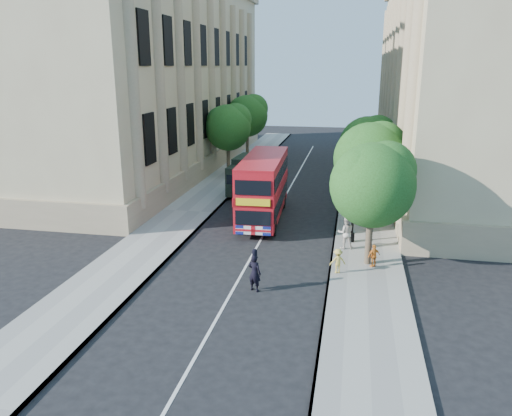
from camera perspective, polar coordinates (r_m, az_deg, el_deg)
The scene contains 17 objects.
ground at distance 22.91m, azimuth -2.09°, elevation -8.33°, with size 120.00×120.00×0.00m, color black.
pavement_right at distance 31.73m, azimuth 12.29°, elevation -1.56°, with size 3.50×80.00×0.12m, color gray.
pavement_left at distance 33.44m, azimuth -7.78°, elevation -0.43°, with size 3.50×80.00×0.12m, color gray.
building_right at distance 45.20m, azimuth 23.35°, elevation 14.19°, with size 12.00×38.00×18.00m, color tan.
building_left at distance 48.07m, azimuth -12.08°, elevation 15.14°, with size 12.00×38.00×18.00m, color tan.
tree_right_near at distance 23.93m, azimuth 13.30°, elevation 3.05°, with size 4.00×4.00×6.08m.
tree_right_mid at distance 29.77m, azimuth 12.99°, elevation 5.95°, with size 4.20×4.20×6.37m.
tree_right_far at distance 35.72m, azimuth 12.75°, elevation 7.37°, with size 4.00×4.00×6.15m.
tree_left_far at distance 43.98m, azimuth -3.17°, elevation 9.46°, with size 4.00×4.00×6.30m.
tree_left_back at distance 51.70m, azimuth -0.96°, elevation 10.75°, with size 4.20×4.20×6.65m.
lamp_post at distance 27.20m, azimuth 11.12°, elevation 0.95°, with size 0.32×0.32×5.16m.
double_decker_bus at distance 31.14m, azimuth 0.85°, elevation 2.52°, with size 2.67×8.64×3.94m.
box_van at distance 37.68m, azimuth -0.97°, elevation 3.63°, with size 2.29×4.99×2.79m.
police_constable at distance 21.63m, azimuth -0.16°, elevation -7.42°, with size 0.61×0.40×1.67m, color black.
woman_pedestrian at distance 26.60m, azimuth 10.20°, elevation -2.78°, with size 0.84×0.66×1.73m, color beige.
child_a at distance 24.55m, azimuth 13.32°, elevation -5.33°, with size 0.66×0.27×1.12m, color orange.
child_b at distance 23.54m, azimuth 9.32°, elevation -5.99°, with size 0.75×0.43×1.17m, color gold.
Camera 1 is at (4.85, -20.30, 9.43)m, focal length 35.00 mm.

